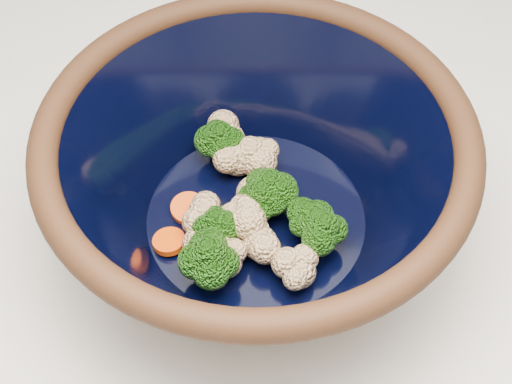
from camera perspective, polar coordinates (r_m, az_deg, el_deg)
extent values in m
cylinder|color=black|center=(0.64, 0.00, -3.43)|extent=(0.20, 0.20, 0.01)
torus|color=black|center=(0.53, 0.00, 4.54)|extent=(0.34, 0.34, 0.02)
cylinder|color=black|center=(0.62, 0.00, -2.11)|extent=(0.19, 0.19, 0.00)
cylinder|color=#608442|center=(0.61, 0.39, -1.48)|extent=(0.01, 0.01, 0.02)
ellipsoid|color=#246012|center=(0.59, 0.40, -0.17)|extent=(0.04, 0.04, 0.03)
cylinder|color=#608442|center=(0.61, 1.00, -0.86)|extent=(0.01, 0.01, 0.02)
ellipsoid|color=#246012|center=(0.59, 1.03, 0.52)|extent=(0.04, 0.04, 0.04)
cylinder|color=#608442|center=(0.60, -3.20, -3.63)|extent=(0.01, 0.01, 0.02)
ellipsoid|color=#246012|center=(0.58, -3.29, -2.51)|extent=(0.04, 0.04, 0.03)
cylinder|color=#608442|center=(0.65, -2.82, 3.14)|extent=(0.01, 0.01, 0.02)
ellipsoid|color=#246012|center=(0.63, -2.90, 4.47)|extent=(0.04, 0.04, 0.03)
cylinder|color=#608442|center=(0.59, 5.25, -4.07)|extent=(0.01, 0.01, 0.02)
ellipsoid|color=#246012|center=(0.57, 5.41, -2.81)|extent=(0.04, 0.04, 0.03)
cylinder|color=#608442|center=(0.60, 4.11, -2.98)|extent=(0.01, 0.01, 0.02)
ellipsoid|color=#246012|center=(0.58, 4.23, -1.84)|extent=(0.04, 0.04, 0.03)
cylinder|color=#608442|center=(0.57, -3.63, -6.48)|extent=(0.01, 0.01, 0.02)
ellipsoid|color=#246012|center=(0.55, -3.77, -5.05)|extent=(0.05, 0.05, 0.04)
sphere|color=beige|center=(0.57, 3.42, -6.37)|extent=(0.03, 0.03, 0.03)
sphere|color=beige|center=(0.63, 0.24, 2.45)|extent=(0.03, 0.03, 0.03)
sphere|color=beige|center=(0.61, -4.02, -1.11)|extent=(0.03, 0.03, 0.03)
sphere|color=beige|center=(0.65, -2.33, 4.14)|extent=(0.03, 0.03, 0.03)
sphere|color=beige|center=(0.64, -1.48, 2.75)|extent=(0.03, 0.03, 0.03)
sphere|color=beige|center=(0.57, -2.43, -5.62)|extent=(0.03, 0.03, 0.03)
sphere|color=beige|center=(0.59, -3.83, -2.73)|extent=(0.03, 0.03, 0.03)
sphere|color=beige|center=(0.59, -1.64, -2.38)|extent=(0.03, 0.03, 0.03)
sphere|color=beige|center=(0.61, -0.12, -0.16)|extent=(0.03, 0.03, 0.03)
sphere|color=beige|center=(0.58, -4.53, -4.19)|extent=(0.03, 0.03, 0.03)
sphere|color=beige|center=(0.58, 0.31, -4.10)|extent=(0.03, 0.03, 0.03)
sphere|color=beige|center=(0.60, 0.00, -1.12)|extent=(0.03, 0.03, 0.03)
cylinder|color=#D63F09|center=(0.60, -0.74, -3.32)|extent=(0.03, 0.03, 0.01)
cylinder|color=#D63F09|center=(0.60, -6.97, -3.95)|extent=(0.03, 0.03, 0.01)
cylinder|color=#D63F09|center=(0.62, -5.43, -1.31)|extent=(0.03, 0.03, 0.01)
cylinder|color=#D63F09|center=(0.60, -1.04, -3.28)|extent=(0.03, 0.03, 0.01)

